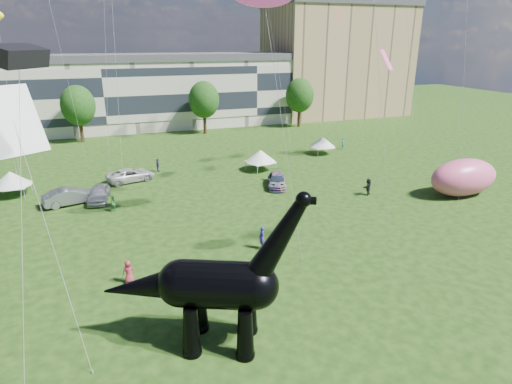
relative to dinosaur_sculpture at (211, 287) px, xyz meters
name	(u,v)px	position (x,y,z in m)	size (l,w,h in m)	color
ground	(283,317)	(4.48, 0.75, -3.43)	(220.00, 220.00, 0.00)	#16330C
terrace_row	(104,96)	(-3.52, 62.75, 2.57)	(78.00, 11.00, 12.00)	beige
apartment_block	(335,62)	(44.48, 65.75, 7.57)	(28.00, 18.00, 22.00)	tan
tree_mid_left	(78,102)	(-7.52, 53.75, 2.86)	(5.20, 5.20, 9.44)	#382314
tree_mid_right	(204,97)	(12.48, 53.75, 2.86)	(5.20, 5.20, 9.44)	#382314
tree_far_right	(300,93)	(30.48, 53.75, 2.86)	(5.20, 5.20, 9.44)	#382314
dinosaur_sculpture	(211,287)	(0.00, 0.00, 0.00)	(10.76, 6.05, 9.10)	black
car_silver	(99,194)	(-5.43, 24.75, -2.63)	(1.90, 4.73, 1.61)	silver
car_grey	(70,196)	(-8.13, 24.83, -2.60)	(1.77, 5.08, 1.67)	slate
car_white	(131,175)	(-1.89, 30.37, -2.69)	(2.48, 5.39, 1.50)	silver
car_dark	(277,181)	(13.23, 22.86, -2.74)	(1.95, 4.80, 1.39)	#595960
gazebo_near	(260,156)	(13.74, 29.48, -1.62)	(4.48, 4.48, 2.59)	white
gazebo_far	(323,142)	(24.89, 34.09, -1.69)	(3.65, 3.65, 2.48)	white
gazebo_left	(11,179)	(-13.84, 29.46, -1.56)	(4.24, 4.24, 2.67)	silver
inflatable_pink	(464,177)	(30.40, 13.70, -1.48)	(7.82, 3.91, 3.91)	#F05D8C
visitors	(184,218)	(1.45, 15.44, -2.57)	(51.82, 44.34, 1.87)	#362B9F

